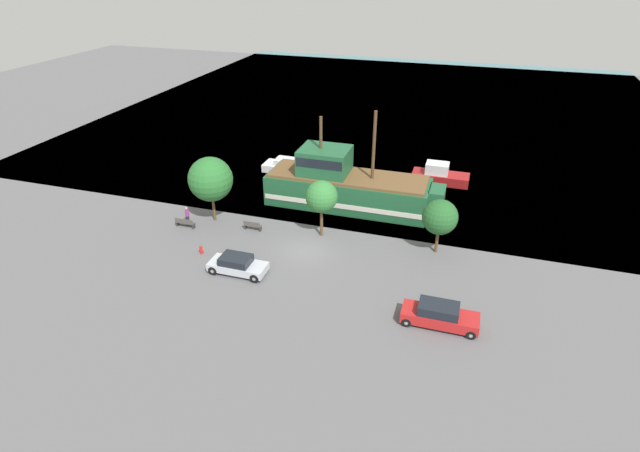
{
  "coord_description": "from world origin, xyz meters",
  "views": [
    {
      "loc": [
        11.34,
        -32.33,
        21.01
      ],
      "look_at": [
        0.58,
        2.0,
        1.2
      ],
      "focal_mm": 28.0,
      "sensor_mm": 36.0,
      "label": 1
    }
  ],
  "objects_px": {
    "bench_promenade_east": "(252,226)",
    "parked_car_curb_mid": "(439,315)",
    "parked_car_curb_front": "(237,265)",
    "moored_boat_outer": "(439,175)",
    "pedestrian_walking_near": "(187,216)",
    "bench_promenade_west": "(185,223)",
    "moored_boat_dockside": "(290,167)",
    "fire_hydrant": "(201,249)",
    "pirate_ship": "(346,186)"
  },
  "relations": [
    {
      "from": "parked_car_curb_mid",
      "to": "bench_promenade_west",
      "type": "bearing_deg",
      "value": 163.6
    },
    {
      "from": "bench_promenade_east",
      "to": "moored_boat_dockside",
      "type": "bearing_deg",
      "value": 96.53
    },
    {
      "from": "moored_boat_dockside",
      "to": "moored_boat_outer",
      "type": "height_order",
      "value": "moored_boat_outer"
    },
    {
      "from": "fire_hydrant",
      "to": "bench_promenade_east",
      "type": "xyz_separation_m",
      "value": [
        2.29,
        4.75,
        0.02
      ]
    },
    {
      "from": "moored_boat_outer",
      "to": "moored_boat_dockside",
      "type": "bearing_deg",
      "value": -172.83
    },
    {
      "from": "moored_boat_outer",
      "to": "bench_promenade_west",
      "type": "xyz_separation_m",
      "value": [
        -20.08,
        -16.47,
        -0.32
      ]
    },
    {
      "from": "moored_boat_dockside",
      "to": "parked_car_curb_mid",
      "type": "xyz_separation_m",
      "value": [
        18.02,
        -21.04,
        0.22
      ]
    },
    {
      "from": "pirate_ship",
      "to": "parked_car_curb_mid",
      "type": "relative_size",
      "value": 3.36
    },
    {
      "from": "parked_car_curb_mid",
      "to": "fire_hydrant",
      "type": "relative_size",
      "value": 6.35
    },
    {
      "from": "parked_car_curb_front",
      "to": "pedestrian_walking_near",
      "type": "relative_size",
      "value": 2.57
    },
    {
      "from": "moored_boat_outer",
      "to": "bench_promenade_west",
      "type": "distance_m",
      "value": 25.97
    },
    {
      "from": "moored_boat_dockside",
      "to": "bench_promenade_west",
      "type": "xyz_separation_m",
      "value": [
        -4.29,
        -14.48,
        -0.11
      ]
    },
    {
      "from": "moored_boat_dockside",
      "to": "bench_promenade_east",
      "type": "distance_m",
      "value": 13.27
    },
    {
      "from": "moored_boat_dockside",
      "to": "parked_car_curb_mid",
      "type": "distance_m",
      "value": 27.7
    },
    {
      "from": "bench_promenade_west",
      "to": "pedestrian_walking_near",
      "type": "relative_size",
      "value": 1.01
    },
    {
      "from": "parked_car_curb_mid",
      "to": "bench_promenade_east",
      "type": "relative_size",
      "value": 3.22
    },
    {
      "from": "bench_promenade_west",
      "to": "parked_car_curb_front",
      "type": "bearing_deg",
      "value": -33.95
    },
    {
      "from": "moored_boat_dockside",
      "to": "bench_promenade_west",
      "type": "height_order",
      "value": "moored_boat_dockside"
    },
    {
      "from": "fire_hydrant",
      "to": "parked_car_curb_mid",
      "type": "bearing_deg",
      "value": -9.41
    },
    {
      "from": "pirate_ship",
      "to": "parked_car_curb_mid",
      "type": "bearing_deg",
      "value": -55.85
    },
    {
      "from": "moored_boat_outer",
      "to": "parked_car_curb_mid",
      "type": "xyz_separation_m",
      "value": [
        2.23,
        -23.03,
        0.0
      ]
    },
    {
      "from": "parked_car_curb_front",
      "to": "pedestrian_walking_near",
      "type": "height_order",
      "value": "pedestrian_walking_near"
    },
    {
      "from": "parked_car_curb_front",
      "to": "parked_car_curb_mid",
      "type": "relative_size",
      "value": 0.89
    },
    {
      "from": "pirate_ship",
      "to": "parked_car_curb_front",
      "type": "xyz_separation_m",
      "value": [
        -4.72,
        -13.41,
        -1.27
      ]
    },
    {
      "from": "pirate_ship",
      "to": "pedestrian_walking_near",
      "type": "height_order",
      "value": "pirate_ship"
    },
    {
      "from": "moored_boat_outer",
      "to": "parked_car_curb_mid",
      "type": "distance_m",
      "value": 23.14
    },
    {
      "from": "bench_promenade_west",
      "to": "parked_car_curb_mid",
      "type": "bearing_deg",
      "value": -16.4
    },
    {
      "from": "pirate_ship",
      "to": "bench_promenade_west",
      "type": "bearing_deg",
      "value": -145.31
    },
    {
      "from": "moored_boat_outer",
      "to": "pedestrian_walking_near",
      "type": "height_order",
      "value": "moored_boat_outer"
    },
    {
      "from": "pirate_ship",
      "to": "fire_hydrant",
      "type": "bearing_deg",
      "value": -126.08
    },
    {
      "from": "bench_promenade_west",
      "to": "pedestrian_walking_near",
      "type": "bearing_deg",
      "value": 92.5
    },
    {
      "from": "bench_promenade_east",
      "to": "parked_car_curb_mid",
      "type": "bearing_deg",
      "value": -25.46
    },
    {
      "from": "moored_boat_dockside",
      "to": "parked_car_curb_mid",
      "type": "relative_size",
      "value": 1.21
    },
    {
      "from": "moored_boat_outer",
      "to": "pedestrian_walking_near",
      "type": "xyz_separation_m",
      "value": [
        -20.1,
        -15.9,
        0.1
      ]
    },
    {
      "from": "parked_car_curb_front",
      "to": "bench_promenade_east",
      "type": "bearing_deg",
      "value": 104.52
    },
    {
      "from": "pirate_ship",
      "to": "moored_boat_dockside",
      "type": "height_order",
      "value": "pirate_ship"
    },
    {
      "from": "moored_boat_outer",
      "to": "fire_hydrant",
      "type": "height_order",
      "value": "moored_boat_outer"
    },
    {
      "from": "moored_boat_outer",
      "to": "parked_car_curb_front",
      "type": "relative_size",
      "value": 1.32
    },
    {
      "from": "moored_boat_dockside",
      "to": "fire_hydrant",
      "type": "relative_size",
      "value": 7.66
    },
    {
      "from": "pedestrian_walking_near",
      "to": "bench_promenade_west",
      "type": "bearing_deg",
      "value": -87.5
    },
    {
      "from": "pirate_ship",
      "to": "bench_promenade_west",
      "type": "xyz_separation_m",
      "value": [
        -12.15,
        -8.41,
        -1.53
      ]
    },
    {
      "from": "fire_hydrant",
      "to": "pedestrian_walking_near",
      "type": "relative_size",
      "value": 0.45
    },
    {
      "from": "fire_hydrant",
      "to": "parked_car_curb_front",
      "type": "bearing_deg",
      "value": -21.55
    },
    {
      "from": "moored_boat_dockside",
      "to": "bench_promenade_west",
      "type": "distance_m",
      "value": 15.1
    },
    {
      "from": "fire_hydrant",
      "to": "pedestrian_walking_near",
      "type": "bearing_deg",
      "value": 131.29
    },
    {
      "from": "parked_car_curb_front",
      "to": "parked_car_curb_mid",
      "type": "bearing_deg",
      "value": -6.01
    },
    {
      "from": "bench_promenade_east",
      "to": "bench_promenade_west",
      "type": "relative_size",
      "value": 0.88
    },
    {
      "from": "pirate_ship",
      "to": "bench_promenade_east",
      "type": "bearing_deg",
      "value": -131.76
    },
    {
      "from": "moored_boat_outer",
      "to": "parked_car_curb_front",
      "type": "xyz_separation_m",
      "value": [
        -12.65,
        -21.46,
        -0.07
      ]
    },
    {
      "from": "pedestrian_walking_near",
      "to": "bench_promenade_east",
      "type": "bearing_deg",
      "value": 7.11
    }
  ]
}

